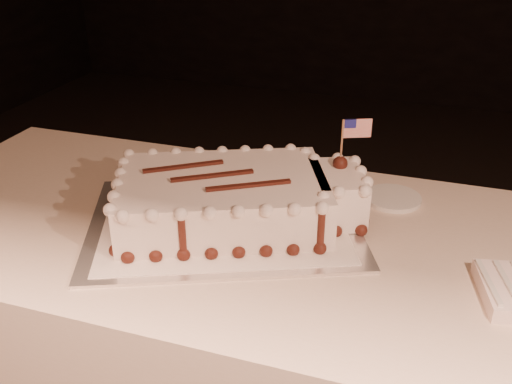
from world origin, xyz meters
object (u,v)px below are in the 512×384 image
(banquet_table, at_px, (362,379))
(sheet_cake, at_px, (237,198))
(cake_board, at_px, (224,222))
(side_plate, at_px, (393,198))

(banquet_table, relative_size, sheet_cake, 3.91)
(cake_board, relative_size, sheet_cake, 1.01)
(banquet_table, xyz_separation_m, sheet_cake, (-0.33, 0.02, 0.44))
(sheet_cake, xyz_separation_m, side_plate, (0.33, 0.23, -0.06))
(banquet_table, bearing_deg, sheet_cake, 176.35)
(banquet_table, distance_m, cake_board, 0.52)
(cake_board, relative_size, side_plate, 4.33)
(side_plate, bearing_deg, sheet_cake, -145.69)
(banquet_table, distance_m, sheet_cake, 0.55)
(side_plate, bearing_deg, banquet_table, -91.56)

